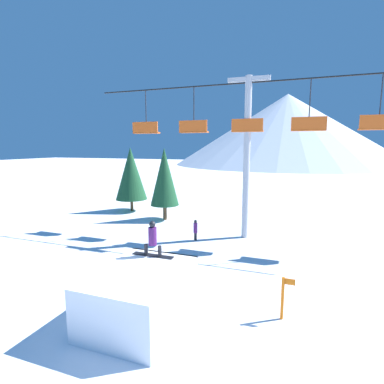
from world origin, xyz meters
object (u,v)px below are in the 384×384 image
Objects in this scene: snow_ramp at (140,295)px; trail_marker at (283,297)px; pine_tree_near at (164,177)px; snowboarder at (153,239)px; distant_skier at (195,229)px.

snow_ramp reaches higher than trail_marker.
pine_tree_near reaches higher than trail_marker.
snow_ramp is 0.66× the size of pine_tree_near.
snowboarder is (-0.20, 1.28, 1.43)m from snow_ramp.
snow_ramp is at bearing -82.67° from distant_skier.
pine_tree_near is at bearing 113.18° from snowboarder.
trail_marker is at bearing -51.73° from distant_skier.
snowboarder is at bearing -66.82° from pine_tree_near.
pine_tree_near is 4.39× the size of distant_skier.
pine_tree_near is (-4.72, 11.02, 0.99)m from snowboarder.
distant_skier is at bearing -45.94° from pine_tree_near.
distant_skier is (-5.33, 6.76, -0.09)m from trail_marker.
pine_tree_near reaches higher than distant_skier.
snowboarder is 1.09× the size of trail_marker.
snowboarder is 7.28m from distant_skier.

